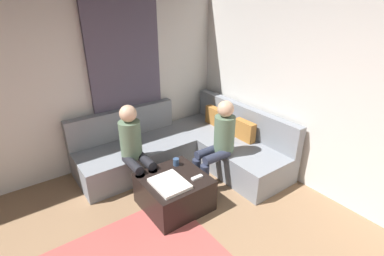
# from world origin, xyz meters

# --- Properties ---
(wall_back) EXTENTS (6.00, 0.12, 2.70)m
(wall_back) POSITION_xyz_m (0.00, 2.94, 1.35)
(wall_back) COLOR silver
(wall_back) RESTS_ON ground_plane
(wall_left) EXTENTS (0.12, 6.00, 2.70)m
(wall_left) POSITION_xyz_m (-2.94, 0.00, 1.35)
(wall_left) COLOR silver
(wall_left) RESTS_ON ground_plane
(curtain_panel) EXTENTS (0.06, 1.10, 2.50)m
(curtain_panel) POSITION_xyz_m (-2.84, 1.30, 1.25)
(curtain_panel) COLOR #595166
(curtain_panel) RESTS_ON ground_plane
(sectional_couch) EXTENTS (2.10, 2.55, 0.87)m
(sectional_couch) POSITION_xyz_m (-2.08, 1.88, 0.28)
(sectional_couch) COLOR gray
(sectional_couch) RESTS_ON ground_plane
(ottoman) EXTENTS (0.76, 0.76, 0.42)m
(ottoman) POSITION_xyz_m (-1.35, 1.15, 0.21)
(ottoman) COLOR black
(ottoman) RESTS_ON ground_plane
(folded_blanket) EXTENTS (0.44, 0.36, 0.04)m
(folded_blanket) POSITION_xyz_m (-1.25, 1.03, 0.44)
(folded_blanket) COLOR white
(folded_blanket) RESTS_ON ottoman
(coffee_mug) EXTENTS (0.08, 0.08, 0.10)m
(coffee_mug) POSITION_xyz_m (-1.57, 1.33, 0.47)
(coffee_mug) COLOR #334C72
(coffee_mug) RESTS_ON ottoman
(game_remote) EXTENTS (0.05, 0.15, 0.02)m
(game_remote) POSITION_xyz_m (-1.17, 1.37, 0.43)
(game_remote) COLOR white
(game_remote) RESTS_ON ottoman
(person_on_couch_back) EXTENTS (0.30, 0.60, 1.20)m
(person_on_couch_back) POSITION_xyz_m (-1.43, 1.93, 0.66)
(person_on_couch_back) COLOR #2D3347
(person_on_couch_back) RESTS_ON ground_plane
(person_on_couch_side) EXTENTS (0.60, 0.30, 1.20)m
(person_on_couch_side) POSITION_xyz_m (-1.93, 0.93, 0.66)
(person_on_couch_side) COLOR black
(person_on_couch_side) RESTS_ON ground_plane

